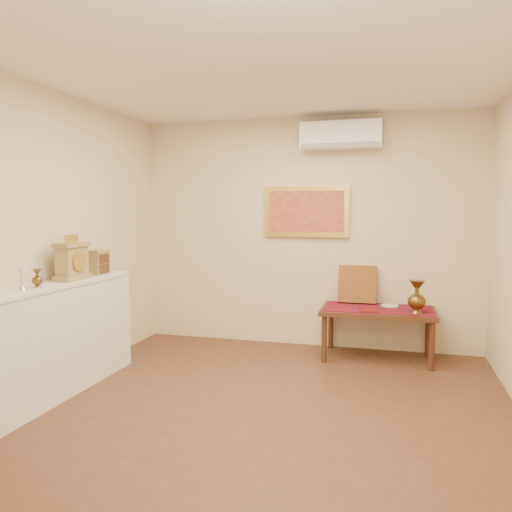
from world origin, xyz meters
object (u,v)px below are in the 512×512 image
(mantel_clock, at_px, (72,261))
(low_table, at_px, (378,315))
(brass_urn_tall, at_px, (417,293))
(display_ledge, at_px, (53,340))
(wooden_chest, at_px, (98,262))

(mantel_clock, distance_m, low_table, 3.17)
(brass_urn_tall, height_order, low_table, brass_urn_tall)
(mantel_clock, relative_size, low_table, 0.34)
(display_ledge, height_order, wooden_chest, wooden_chest)
(brass_urn_tall, relative_size, mantel_clock, 1.00)
(brass_urn_tall, relative_size, display_ledge, 0.20)
(display_ledge, distance_m, low_table, 3.27)
(brass_urn_tall, distance_m, wooden_chest, 3.24)
(display_ledge, xyz_separation_m, low_table, (2.67, 1.88, -0.01))
(brass_urn_tall, xyz_separation_m, wooden_chest, (-3.05, -1.04, 0.34))
(display_ledge, bearing_deg, brass_urn_tall, 29.29)
(mantel_clock, height_order, wooden_chest, mantel_clock)
(low_table, bearing_deg, brass_urn_tall, -22.44)
(display_ledge, bearing_deg, mantel_clock, 84.36)
(display_ledge, relative_size, wooden_chest, 8.28)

